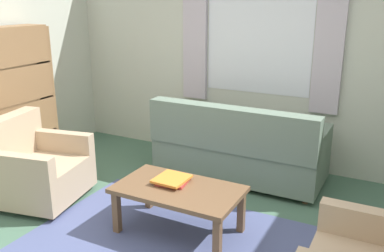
# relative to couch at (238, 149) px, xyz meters

# --- Properties ---
(ground_plane) EXTENTS (6.24, 6.24, 0.00)m
(ground_plane) POSITION_rel_couch_xyz_m (-0.03, -1.55, -0.37)
(ground_plane) COLOR #476B56
(wall_back) EXTENTS (5.32, 0.12, 2.60)m
(wall_back) POSITION_rel_couch_xyz_m (-0.03, 0.71, 0.93)
(wall_back) COLOR beige
(wall_back) RESTS_ON ground_plane
(window_with_curtains) EXTENTS (1.98, 0.07, 1.40)m
(window_with_curtains) POSITION_rel_couch_xyz_m (-0.03, 0.62, 1.08)
(window_with_curtains) COLOR white
(area_rug) EXTENTS (2.37, 1.77, 0.01)m
(area_rug) POSITION_rel_couch_xyz_m (-0.03, -1.55, -0.36)
(area_rug) COLOR #4C5684
(area_rug) RESTS_ON ground_plane
(couch) EXTENTS (1.90, 0.82, 0.92)m
(couch) POSITION_rel_couch_xyz_m (0.00, 0.00, 0.00)
(couch) COLOR slate
(couch) RESTS_ON ground_plane
(armchair_left) EXTENTS (0.97, 0.99, 0.88)m
(armchair_left) POSITION_rel_couch_xyz_m (-1.66, -1.44, -0.01)
(armchair_left) COLOR tan
(armchair_left) RESTS_ON ground_plane
(coffee_table) EXTENTS (1.10, 0.64, 0.44)m
(coffee_table) POSITION_rel_couch_xyz_m (-0.03, -1.32, 0.01)
(coffee_table) COLOR brown
(coffee_table) RESTS_ON ground_plane
(book_stack_on_table) EXTENTS (0.30, 0.31, 0.05)m
(book_stack_on_table) POSITION_rel_couch_xyz_m (-0.13, -1.26, 0.10)
(book_stack_on_table) COLOR #B23833
(book_stack_on_table) RESTS_ON coffee_table
(bookshelf) EXTENTS (0.30, 0.94, 1.72)m
(bookshelf) POSITION_rel_couch_xyz_m (-2.38, -0.95, 0.40)
(bookshelf) COLOR olive
(bookshelf) RESTS_ON ground_plane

